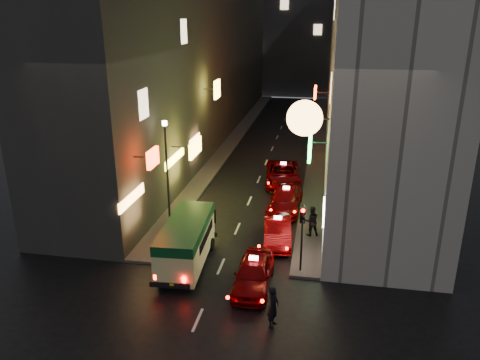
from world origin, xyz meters
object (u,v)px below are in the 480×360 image
Objects in this scene: minibus at (186,238)px; pedestrian_crossing at (273,304)px; traffic_light at (302,224)px; lamp_post at (167,166)px; taxi_near at (253,271)px.

minibus is 6.43m from pedestrian_crossing.
traffic_light is 0.56× the size of lamp_post.
taxi_near is 0.84× the size of lamp_post.
taxi_near is at bearing -144.07° from traffic_light.
pedestrian_crossing is 4.66m from traffic_light.
lamp_post is at bearing 52.61° from pedestrian_crossing.
lamp_post is (-7.34, 8.79, 2.70)m from pedestrian_crossing.
pedestrian_crossing is (4.87, -4.17, -0.48)m from minibus.
minibus is 1.09× the size of taxi_near.
lamp_post is (-6.11, 6.05, 2.90)m from taxi_near.
minibus is at bearing 158.70° from taxi_near.
traffic_light is at bearing 35.93° from taxi_near.
lamp_post is (-2.47, 4.63, 2.22)m from minibus.
minibus is 1.61× the size of traffic_light.
lamp_post reaches higher than minibus.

